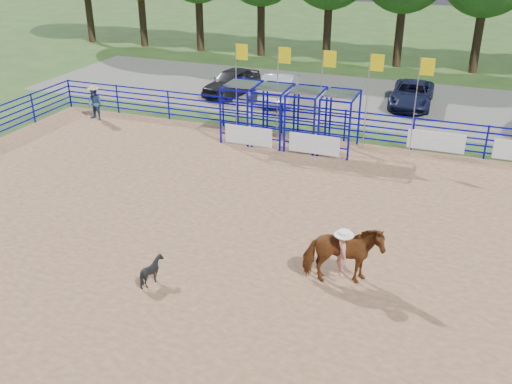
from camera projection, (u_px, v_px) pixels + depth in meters
The scene contains 11 objects.
ground at pixel (271, 247), 17.58m from camera, with size 120.00×120.00×0.00m, color #385622.
arena_dirt at pixel (271, 247), 17.58m from camera, with size 30.00×20.00×0.02m, color #996E4C.
gravel_strip at pixel (372, 101), 31.92m from camera, with size 40.00×10.00×0.01m, color #656359.
horse_and_rider at pixel (343, 254), 15.42m from camera, with size 2.32×1.59×2.26m.
calf at pixel (152, 271), 15.66m from camera, with size 0.64×0.72×0.79m, color black.
spectator_cowboy at pixel (95, 103), 28.52m from camera, with size 0.85×0.69×1.68m.
car_a at pixel (232, 82), 32.78m from camera, with size 1.74×4.32×1.47m, color black.
car_b at pixel (280, 86), 31.63m from camera, with size 1.67×4.79×1.58m, color gray.
car_c at pixel (412, 94), 30.79m from camera, with size 2.14×4.63×1.29m, color #151935.
perimeter_fence at pixel (271, 226), 17.26m from camera, with size 30.10×20.10×1.50m.
chute_assembly at pixel (297, 118), 25.11m from camera, with size 19.32×2.41×4.20m.
Camera 1 is at (4.98, -14.31, 9.10)m, focal length 40.00 mm.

